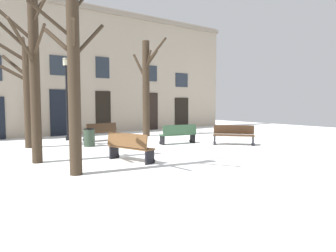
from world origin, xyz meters
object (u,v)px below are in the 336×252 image
Objects in this scene: tree_right_of_center at (146,85)px; bench_near_center_tree at (178,134)px; bench_back_to_back_left at (100,132)px; person_by_shop_door at (33,120)px; tree_foreground at (34,74)px; bench_by_litter_bin at (130,147)px; bench_far_corner at (234,135)px; tree_near_facade at (26,91)px; streetlamp at (67,90)px; litter_bin at (89,137)px; tree_left_of_center at (74,69)px.

tree_right_of_center is 3.05× the size of bench_near_center_tree.
bench_back_to_back_left is at bearing -42.72° from bench_near_center_tree.
tree_foreground is at bearing 131.69° from person_by_shop_door.
tree_right_of_center is at bearing -52.62° from bench_by_litter_bin.
bench_far_corner is at bearing -174.06° from person_by_shop_door.
streetlamp is (2.26, 1.54, 0.17)m from tree_near_facade.
bench_back_to_back_left is at bearing 6.03° from tree_near_facade.
litter_bin is (-4.26, -1.96, -2.49)m from tree_right_of_center.
bench_far_corner is (5.42, -3.46, 0.06)m from litter_bin.
bench_by_litter_bin is 1.08× the size of bench_back_to_back_left.
tree_foreground is 7.05m from person_by_shop_door.
bench_near_center_tree is (6.42, 0.78, -2.36)m from tree_foreground.
tree_near_facade is at bearing 81.48° from tree_foreground.
bench_by_litter_bin is 8.29m from person_by_shop_door.
tree_right_of_center is at bearing -175.97° from bench_back_to_back_left.
tree_near_facade is 0.86× the size of tree_right_of_center.
bench_near_center_tree is 4.57m from bench_by_litter_bin.
bench_back_to_back_left is 0.92× the size of person_by_shop_door.
tree_left_of_center reaches higher than tree_right_of_center.
bench_by_litter_bin is at bearing 70.52° from bench_back_to_back_left.
tree_left_of_center is at bearing -116.48° from litter_bin.
tree_near_facade is at bearing 88.67° from tree_left_of_center.
bench_by_litter_bin is (1.94, -5.23, -1.89)m from tree_near_facade.
streetlamp is 3.46m from litter_bin.
litter_bin is 4.00m from bench_near_center_tree.
tree_near_facade is 1.12× the size of streetlamp.
tree_near_facade is 2.58× the size of bench_by_litter_bin.
litter_bin is 0.43× the size of bench_by_litter_bin.
tree_foreground is at bearing 100.07° from tree_left_of_center.
litter_bin is (2.82, 2.51, -2.43)m from tree_foreground.
tree_foreground is 3.32× the size of person_by_shop_door.
tree_right_of_center is 7.00× the size of litter_bin.
tree_near_facade reaches higher than streetlamp.
bench_near_center_tree is (6.01, 3.10, -2.34)m from tree_left_of_center.
streetlamp is at bearing -47.47° from bench_back_to_back_left.
streetlamp reaches higher than person_by_shop_door.
bench_near_center_tree is at bearing 122.02° from bench_back_to_back_left.
tree_near_facade is 4.01m from bench_back_to_back_left.
litter_bin is 0.46× the size of bench_back_to_back_left.
tree_near_facade reaches higher than bench_far_corner.
person_by_shop_door is at bearing 77.25° from tree_foreground.
tree_foreground reaches higher than bench_back_to_back_left.
tree_foreground reaches higher than tree_right_of_center.
tree_foreground reaches higher than person_by_shop_door.
tree_near_facade is 2.74m from streetlamp.
litter_bin is 6.43m from bench_far_corner.
tree_right_of_center reaches higher than bench_near_center_tree.
bench_by_litter_bin is at bearing -127.26° from tree_right_of_center.
tree_left_of_center is at bearing 38.53° from bench_near_center_tree.
bench_by_litter_bin is (-3.93, -2.33, 0.03)m from bench_near_center_tree.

